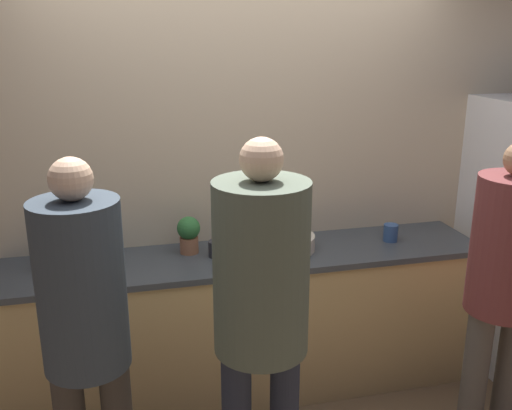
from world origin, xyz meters
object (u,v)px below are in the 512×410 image
fruit_bowl (285,242)px  bottle_clear (43,261)px  potted_plant (189,233)px  person_right (506,273)px  cup_blue (391,233)px  person_center (261,298)px  person_left (85,322)px  cup_black (216,249)px  utensil_crock (64,247)px

fruit_bowl → bottle_clear: size_ratio=2.44×
potted_plant → person_right: bearing=-31.4°
bottle_clear → cup_blue: bottle_clear is taller
person_center → person_right: person_center is taller
person_right → bottle_clear: 2.37m
person_left → cup_black: size_ratio=18.02×
person_left → fruit_bowl: size_ratio=4.70×
person_center → cup_blue: size_ratio=16.55×
person_left → fruit_bowl: (1.09, 0.84, -0.07)m
person_left → utensil_crock: bearing=98.9°
person_left → person_center: person_center is taller
person_right → cup_blue: (-0.22, 0.78, -0.04)m
utensil_crock → cup_black: (0.83, -0.15, -0.03)m
person_left → cup_blue: size_ratio=15.97×
fruit_bowl → cup_black: 0.41m
person_right → potted_plant: bearing=148.6°
utensil_crock → cup_blue: (1.91, -0.15, -0.02)m
person_right → bottle_clear: bearing=160.1°
cup_black → cup_blue: (1.08, -0.01, 0.01)m
person_right → cup_black: bearing=148.9°
person_right → fruit_bowl: 1.20m
potted_plant → cup_blue: bearing=-4.7°
utensil_crock → bottle_clear: size_ratio=1.78×
person_center → utensil_crock: bearing=128.8°
bottle_clear → cup_blue: 2.01m
person_right → cup_black: person_right is taller
person_left → cup_black: 1.07m
person_right → cup_black: size_ratio=17.57×
person_left → fruit_bowl: bearing=37.7°
person_center → cup_blue: 1.40m
fruit_bowl → bottle_clear: bearing=179.6°
cup_black → potted_plant: potted_plant is taller
utensil_crock → potted_plant: size_ratio=1.20×
person_left → bottle_clear: bearing=106.5°
person_center → utensil_crock: 1.38m
bottle_clear → cup_black: bearing=-1.4°
person_left → potted_plant: bearing=59.7°
utensil_crock → cup_black: 0.85m
fruit_bowl → cup_blue: size_ratio=3.40×
person_center → cup_blue: bearing=41.1°
cup_black → bottle_clear: bearing=178.6°
person_center → bottle_clear: 1.35m
person_center → bottle_clear: bearing=135.5°
cup_black → person_left: bearing=-129.4°
person_right → potted_plant: (-1.44, 0.88, 0.02)m
fruit_bowl → potted_plant: size_ratio=1.64×
bottle_clear → person_center: bearing=-44.5°
person_left → fruit_bowl: person_left is taller
cup_blue → potted_plant: potted_plant is taller
cup_blue → utensil_crock: bearing=175.4°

